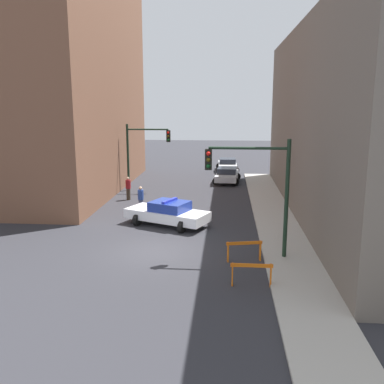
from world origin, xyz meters
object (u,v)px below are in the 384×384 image
(traffic_light_far, at_px, (142,148))
(barrier_front, at_px, (252,271))
(pedestrian_corner, at_px, (128,188))
(police_car, at_px, (168,213))
(traffic_light_near, at_px, (260,181))
(parked_car_near, at_px, (227,175))
(barrier_mid, at_px, (244,248))
(parked_car_mid, at_px, (227,165))
(pedestrian_crossing, at_px, (141,199))

(traffic_light_far, relative_size, barrier_front, 3.25)
(pedestrian_corner, bearing_deg, police_car, -37.37)
(traffic_light_far, height_order, pedestrian_corner, traffic_light_far)
(traffic_light_far, bearing_deg, traffic_light_near, -60.75)
(parked_car_near, bearing_deg, traffic_light_far, -144.22)
(pedestrian_corner, distance_m, barrier_mid, 13.87)
(traffic_light_near, distance_m, parked_car_mid, 24.83)
(traffic_light_far, xyz_separation_m, barrier_mid, (7.42, -14.77, -2.78))
(traffic_light_near, bearing_deg, traffic_light_far, 119.25)
(pedestrian_corner, relative_size, barrier_front, 1.04)
(parked_car_near, height_order, pedestrian_crossing, pedestrian_crossing)
(parked_car_near, distance_m, parked_car_mid, 6.20)
(traffic_light_far, distance_m, parked_car_near, 8.26)
(police_car, distance_m, barrier_front, 8.95)
(traffic_light_far, height_order, parked_car_near, traffic_light_far)
(barrier_mid, bearing_deg, barrier_front, -86.14)
(police_car, distance_m, pedestrian_corner, 7.23)
(barrier_front, distance_m, barrier_mid, 2.61)
(pedestrian_crossing, bearing_deg, barrier_mid, -120.40)
(police_car, distance_m, parked_car_mid, 20.07)
(parked_car_near, xyz_separation_m, barrier_front, (0.95, -21.46, -0.06))
(police_car, bearing_deg, traffic_light_far, 43.19)
(traffic_light_far, distance_m, barrier_front, 19.16)
(barrier_front, relative_size, barrier_mid, 1.01)
(parked_car_near, xyz_separation_m, pedestrian_crossing, (-5.42, -10.77, 0.19))
(pedestrian_crossing, distance_m, barrier_mid, 10.19)
(parked_car_near, distance_m, pedestrian_corner, 10.18)
(traffic_light_far, relative_size, barrier_mid, 3.30)
(barrier_mid, bearing_deg, parked_car_near, 92.37)
(pedestrian_corner, height_order, barrier_front, pedestrian_corner)
(pedestrian_corner, bearing_deg, parked_car_near, 68.43)
(pedestrian_crossing, xyz_separation_m, barrier_front, (6.37, -10.69, -0.24))
(traffic_light_far, distance_m, police_car, 10.42)
(barrier_mid, bearing_deg, traffic_light_near, 34.72)
(traffic_light_near, relative_size, traffic_light_far, 1.00)
(pedestrian_crossing, height_order, pedestrian_corner, same)
(parked_car_near, distance_m, barrier_front, 21.48)
(police_car, bearing_deg, pedestrian_corner, 54.65)
(parked_car_mid, relative_size, pedestrian_crossing, 2.62)
(police_car, height_order, parked_car_near, police_car)
(pedestrian_corner, xyz_separation_m, barrier_mid, (7.79, -11.47, -0.24))
(traffic_light_far, height_order, police_car, traffic_light_far)
(parked_car_near, relative_size, barrier_mid, 2.80)
(traffic_light_far, xyz_separation_m, parked_car_mid, (6.67, 10.28, -2.72))
(parked_car_near, bearing_deg, police_car, -99.55)
(pedestrian_crossing, xyz_separation_m, pedestrian_corner, (-1.59, 3.39, 0.00))
(traffic_light_near, xyz_separation_m, pedestrian_crossing, (-6.81, 7.66, -2.67))
(barrier_mid, bearing_deg, pedestrian_corner, 124.16)
(pedestrian_corner, xyz_separation_m, barrier_front, (7.96, -14.08, -0.24))
(traffic_light_far, relative_size, police_car, 1.03)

